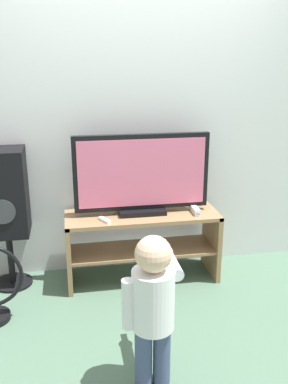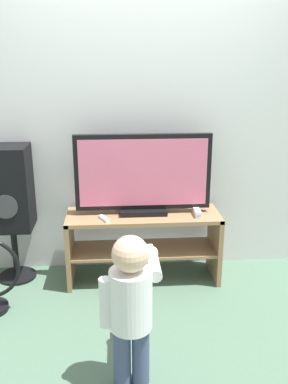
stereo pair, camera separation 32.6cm
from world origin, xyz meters
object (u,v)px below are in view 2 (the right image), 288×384
Objects in this scene: remote_primary at (104,219)px; child at (131,299)px; speaker_tower at (9,191)px; game_console at (197,212)px; television at (143,175)px.

remote_primary is 0.15× the size of child.
child is 1.57m from speaker_tower.
speaker_tower reaches higher than game_console.
game_console is 1.28m from child.
remote_primary is at bearing -174.92° from game_console.
speaker_tower is at bearing 125.43° from child.
remote_primary is 1.09m from child.
speaker_tower is (-0.74, 0.19, 0.17)m from remote_primary.
child is (-0.57, -1.14, -0.06)m from game_console.
child is 0.81× the size of speaker_tower.
game_console is 1.40× the size of remote_primary.
television is 1.26m from child.
child is at bearing -81.51° from remote_primary.
child is at bearing -54.57° from speaker_tower.
television reaches higher than game_console.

